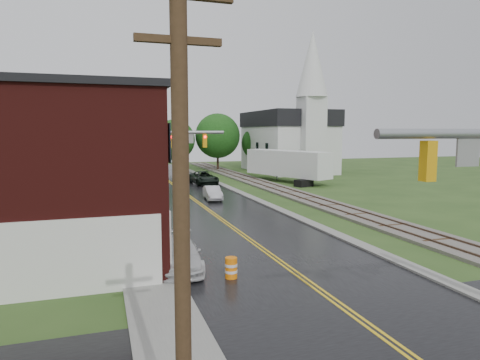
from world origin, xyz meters
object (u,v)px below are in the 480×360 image
semi_trailer (287,163)px  utility_pole_c (112,145)px  construction_barrel (231,268)px  church (291,134)px  tree_left_c (40,149)px  tree_left_e (93,144)px  traffic_signal_far (162,148)px  utility_pole_a (182,224)px  brick_building (0,178)px  suv_dark (204,178)px  sedan_silver (213,193)px  pickup_white (179,254)px  utility_pole_b (121,155)px

semi_trailer → utility_pole_c: bearing=173.2°
construction_barrel → church: bearing=62.4°
tree_left_c → semi_trailer: size_ratio=0.61×
tree_left_e → construction_barrel: tree_left_e is taller
traffic_signal_far → utility_pole_a: bearing=-97.0°
brick_building → semi_trailer: 37.49m
suv_dark → brick_building: bearing=-122.9°
brick_building → sedan_silver: 21.47m
utility_pole_c → semi_trailer: (20.75, -2.48, -2.40)m
utility_pole_a → tree_left_c: utility_pole_a is taller
suv_dark → construction_barrel: 32.98m
utility_pole_c → suv_dark: utility_pole_c is taller
pickup_white → brick_building: bearing=163.4°
sedan_silver → semi_trailer: semi_trailer is taller
utility_pole_a → utility_pole_c: bearing=90.0°
church → suv_dark: church is taller
sedan_silver → suv_dark: bearing=85.4°
tree_left_e → suv_dark: tree_left_e is taller
tree_left_c → suv_dark: (17.35, 2.45, -3.75)m
brick_building → suv_dark: bearing=59.7°
sedan_silver → semi_trailer: (12.34, 10.72, 1.69)m
suv_dark → pickup_white: bearing=-107.9°
pickup_white → traffic_signal_far: bearing=89.6°
traffic_signal_far → utility_pole_a: 27.20m
brick_building → church: bearing=50.0°
utility_pole_a → tree_left_c: (-7.05, 39.90, -0.21)m
tree_left_e → construction_barrel: bearing=-80.6°
traffic_signal_far → utility_pole_b: utility_pole_b is taller
utility_pole_a → semi_trailer: 46.48m
suv_dark → construction_barrel: suv_dark is taller
construction_barrel → tree_left_c: bearing=110.1°
tree_left_c → construction_barrel: 32.09m
traffic_signal_far → pickup_white: (-1.33, -14.99, -4.29)m
brick_building → construction_barrel: brick_building is taller
sedan_silver → pickup_white: size_ratio=0.81×
utility_pole_b → tree_left_c: 19.24m
pickup_white → construction_barrel: size_ratio=5.11×
traffic_signal_far → suv_dark: size_ratio=1.33×
utility_pole_a → tree_left_e: bearing=92.6°
utility_pole_b → tree_left_e: utility_pole_b is taller
tree_left_c → church: bearing=22.2°
semi_trailer → construction_barrel: bearing=-118.1°
construction_barrel → semi_trailer: bearing=61.9°
church → utility_pole_c: 28.54m
brick_building → suv_dark: 31.86m
utility_pole_c → construction_barrel: utility_pole_c is taller
semi_trailer → construction_barrel: semi_trailer is taller
brick_building → tree_left_e: brick_building is taller
church → pickup_white: size_ratio=4.27×
traffic_signal_far → brick_building: bearing=-126.9°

